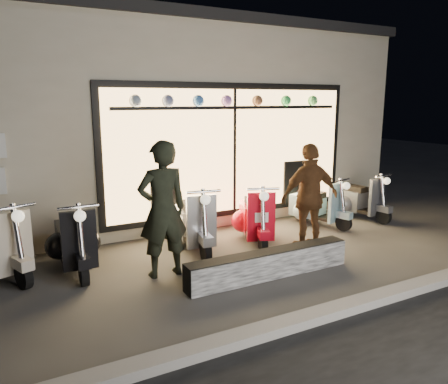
# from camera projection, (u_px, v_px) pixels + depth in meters

# --- Properties ---
(ground) EXTENTS (40.00, 40.00, 0.00)m
(ground) POSITION_uv_depth(u_px,v_px,m) (250.00, 262.00, 7.00)
(ground) COLOR #383533
(ground) RESTS_ON ground
(kerb) EXTENTS (40.00, 0.25, 0.12)m
(kerb) POSITION_uv_depth(u_px,v_px,m) (337.00, 310.00, 5.26)
(kerb) COLOR slate
(kerb) RESTS_ON ground
(shop_building) EXTENTS (10.20, 6.23, 4.20)m
(shop_building) POSITION_uv_depth(u_px,v_px,m) (146.00, 118.00, 10.86)
(shop_building) COLOR beige
(shop_building) RESTS_ON ground
(graffiti_barrier) EXTENTS (2.63, 0.28, 0.40)m
(graffiti_barrier) POSITION_uv_depth(u_px,v_px,m) (269.00, 264.00, 6.36)
(graffiti_barrier) COLOR black
(graffiti_barrier) RESTS_ON ground
(scooter_silver) EXTENTS (0.66, 1.56, 1.11)m
(scooter_silver) POSITION_uv_depth(u_px,v_px,m) (192.00, 222.00, 7.67)
(scooter_silver) COLOR black
(scooter_silver) RESTS_ON ground
(scooter_red) EXTENTS (0.85, 1.48, 1.08)m
(scooter_red) POSITION_uv_depth(u_px,v_px,m) (255.00, 217.00, 8.04)
(scooter_red) COLOR black
(scooter_red) RESTS_ON ground
(scooter_black) EXTENTS (0.50, 1.51, 1.09)m
(scooter_black) POSITION_uv_depth(u_px,v_px,m) (74.00, 240.00, 6.71)
(scooter_black) COLOR black
(scooter_black) RESTS_ON ground
(scooter_blue) EXTENTS (0.70, 1.38, 0.99)m
(scooter_blue) POSITION_uv_depth(u_px,v_px,m) (313.00, 205.00, 9.07)
(scooter_blue) COLOR black
(scooter_blue) RESTS_ON ground
(scooter_grey) EXTENTS (0.56, 1.39, 0.99)m
(scooter_grey) POSITION_uv_depth(u_px,v_px,m) (356.00, 199.00, 9.64)
(scooter_grey) COLOR black
(scooter_grey) RESTS_ON ground
(man) EXTENTS (0.73, 0.48, 2.00)m
(man) POSITION_uv_depth(u_px,v_px,m) (163.00, 210.00, 6.27)
(man) COLOR black
(man) RESTS_ON ground
(woman) EXTENTS (1.12, 0.57, 1.84)m
(woman) POSITION_uv_depth(u_px,v_px,m) (310.00, 197.00, 7.43)
(woman) COLOR brown
(woman) RESTS_ON ground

